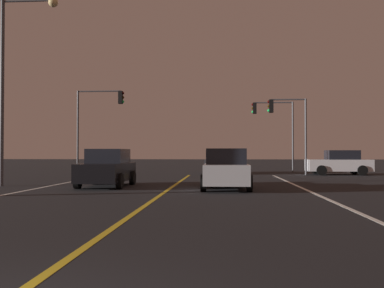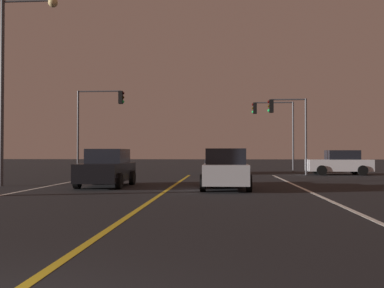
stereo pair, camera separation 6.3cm
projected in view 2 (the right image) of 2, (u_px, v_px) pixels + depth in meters
name	position (u px, v px, depth m)	size (l,w,h in m)	color
lane_edge_right	(336.00, 203.00, 13.37)	(0.16, 32.99, 0.01)	silver
lane_center_divider	(150.00, 202.00, 13.76)	(0.16, 32.99, 0.01)	gold
car_oncoming	(107.00, 168.00, 20.05)	(2.02, 4.30, 1.70)	black
car_crossing_side	(339.00, 163.00, 30.64)	(4.30, 2.02, 1.70)	black
car_ahead_far	(218.00, 162.00, 32.60)	(2.02, 4.30, 1.70)	black
car_lead_same_lane	(226.00, 170.00, 18.61)	(2.02, 4.30, 1.70)	black
traffic_light_near_right	(287.00, 119.00, 30.33)	(2.67, 0.36, 5.24)	#4C4C51
traffic_light_near_left	(99.00, 112.00, 31.24)	(3.39, 0.36, 5.93)	#4C4C51
traffic_light_far_right	(274.00, 120.00, 35.84)	(3.39, 0.36, 5.65)	#4C4C51
street_lamp_left_mid	(15.00, 67.00, 20.37)	(2.70, 0.44, 8.68)	#4C4C51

